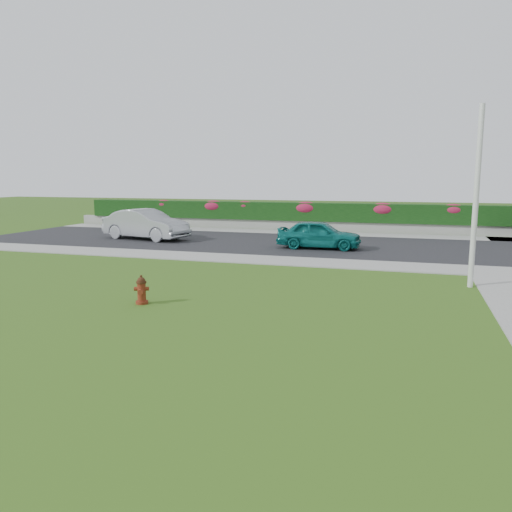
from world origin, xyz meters
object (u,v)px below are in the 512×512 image
(fire_hydrant, at_px, (142,290))
(sedan_teal, at_px, (319,234))
(utility_pole, at_px, (476,198))
(sedan_silver, at_px, (146,224))

(fire_hydrant, bearing_deg, sedan_teal, 56.44)
(utility_pole, bearing_deg, fire_hydrant, -150.83)
(sedan_teal, distance_m, utility_pole, 8.92)
(sedan_silver, distance_m, utility_pole, 16.77)
(fire_hydrant, xyz_separation_m, sedan_silver, (-6.61, 11.95, 0.46))
(sedan_teal, bearing_deg, fire_hydrant, 165.15)
(sedan_teal, relative_size, utility_pole, 0.71)
(utility_pole, bearing_deg, sedan_teal, 131.24)
(fire_hydrant, bearing_deg, utility_pole, 8.89)
(sedan_teal, bearing_deg, sedan_silver, 83.96)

